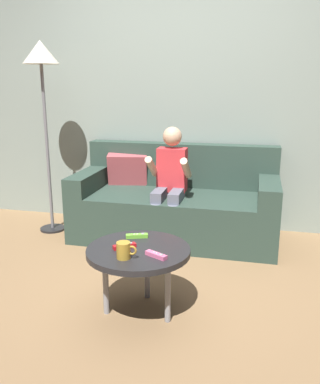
{
  "coord_description": "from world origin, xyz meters",
  "views": [
    {
      "loc": [
        0.72,
        -2.33,
        1.38
      ],
      "look_at": [
        0.04,
        0.56,
        0.6
      ],
      "focal_mm": 38.42,
      "sensor_mm": 36.0,
      "label": 1
    }
  ],
  "objects_px": {
    "game_remote_red_center": "(125,246)",
    "coffee_mug": "(124,250)",
    "person_seated_on_couch": "(170,180)",
    "game_remote_pink_near_edge": "(156,255)",
    "floor_lamp": "(41,68)",
    "game_remote_lime_far_corner": "(137,236)",
    "coffee_table": "(139,254)",
    "couch": "(175,205)"
  },
  "relations": [
    {
      "from": "game_remote_red_center",
      "to": "coffee_mug",
      "type": "distance_m",
      "value": 0.15
    },
    {
      "from": "person_seated_on_couch",
      "to": "coffee_mug",
      "type": "distance_m",
      "value": 1.34
    },
    {
      "from": "game_remote_pink_near_edge",
      "to": "floor_lamp",
      "type": "bearing_deg",
      "value": 135.67
    },
    {
      "from": "game_remote_red_center",
      "to": "floor_lamp",
      "type": "distance_m",
      "value": 2.02
    },
    {
      "from": "game_remote_lime_far_corner",
      "to": "floor_lamp",
      "type": "relative_size",
      "value": 0.08
    },
    {
      "from": "coffee_table",
      "to": "game_remote_red_center",
      "type": "distance_m",
      "value": 0.1
    },
    {
      "from": "game_remote_red_center",
      "to": "floor_lamp",
      "type": "xyz_separation_m",
      "value": [
        -1.16,
        1.26,
        1.08
      ]
    },
    {
      "from": "couch",
      "to": "person_seated_on_couch",
      "type": "height_order",
      "value": "person_seated_on_couch"
    },
    {
      "from": "game_remote_pink_near_edge",
      "to": "game_remote_red_center",
      "type": "height_order",
      "value": "same"
    },
    {
      "from": "couch",
      "to": "floor_lamp",
      "type": "relative_size",
      "value": 1.04
    },
    {
      "from": "couch",
      "to": "coffee_mug",
      "type": "relative_size",
      "value": 15.4
    },
    {
      "from": "coffee_table",
      "to": "game_remote_lime_far_corner",
      "type": "xyz_separation_m",
      "value": [
        -0.06,
        0.16,
        0.05
      ]
    },
    {
      "from": "person_seated_on_couch",
      "to": "game_remote_pink_near_edge",
      "type": "xyz_separation_m",
      "value": [
        0.19,
        -1.28,
        -0.14
      ]
    },
    {
      "from": "coffee_mug",
      "to": "floor_lamp",
      "type": "height_order",
      "value": "floor_lamp"
    },
    {
      "from": "couch",
      "to": "game_remote_red_center",
      "type": "bearing_deg",
      "value": -91.31
    },
    {
      "from": "floor_lamp",
      "to": "game_remote_red_center",
      "type": "bearing_deg",
      "value": -47.37
    },
    {
      "from": "game_remote_pink_near_edge",
      "to": "floor_lamp",
      "type": "height_order",
      "value": "floor_lamp"
    },
    {
      "from": "game_remote_lime_far_corner",
      "to": "floor_lamp",
      "type": "xyz_separation_m",
      "value": [
        -1.18,
        1.08,
        1.08
      ]
    },
    {
      "from": "person_seated_on_couch",
      "to": "coffee_table",
      "type": "xyz_separation_m",
      "value": [
        0.06,
        -1.18,
        -0.19
      ]
    },
    {
      "from": "person_seated_on_couch",
      "to": "floor_lamp",
      "type": "distance_m",
      "value": 1.51
    },
    {
      "from": "coffee_mug",
      "to": "game_remote_lime_far_corner",
      "type": "bearing_deg",
      "value": 93.64
    },
    {
      "from": "person_seated_on_couch",
      "to": "game_remote_red_center",
      "type": "distance_m",
      "value": 1.2
    },
    {
      "from": "game_remote_pink_near_edge",
      "to": "game_remote_lime_far_corner",
      "type": "bearing_deg",
      "value": 125.97
    },
    {
      "from": "game_remote_lime_far_corner",
      "to": "coffee_mug",
      "type": "bearing_deg",
      "value": -86.36
    },
    {
      "from": "game_remote_pink_near_edge",
      "to": "game_remote_red_center",
      "type": "relative_size",
      "value": 1.06
    },
    {
      "from": "couch",
      "to": "coffee_table",
      "type": "distance_m",
      "value": 1.37
    },
    {
      "from": "game_remote_lime_far_corner",
      "to": "coffee_table",
      "type": "bearing_deg",
      "value": -70.4
    },
    {
      "from": "game_remote_red_center",
      "to": "coffee_table",
      "type": "bearing_deg",
      "value": 12.19
    },
    {
      "from": "coffee_table",
      "to": "game_remote_lime_far_corner",
      "type": "bearing_deg",
      "value": 109.6
    },
    {
      "from": "couch",
      "to": "floor_lamp",
      "type": "height_order",
      "value": "floor_lamp"
    },
    {
      "from": "coffee_table",
      "to": "game_remote_lime_far_corner",
      "type": "distance_m",
      "value": 0.18
    },
    {
      "from": "coffee_table",
      "to": "person_seated_on_couch",
      "type": "bearing_deg",
      "value": 92.92
    },
    {
      "from": "coffee_table",
      "to": "game_remote_pink_near_edge",
      "type": "distance_m",
      "value": 0.18
    },
    {
      "from": "floor_lamp",
      "to": "game_remote_pink_near_edge",
      "type": "bearing_deg",
      "value": -44.33
    },
    {
      "from": "coffee_table",
      "to": "coffee_mug",
      "type": "height_order",
      "value": "coffee_mug"
    },
    {
      "from": "coffee_table",
      "to": "game_remote_red_center",
      "type": "relative_size",
      "value": 4.71
    },
    {
      "from": "couch",
      "to": "floor_lamp",
      "type": "bearing_deg",
      "value": -174.22
    },
    {
      "from": "couch",
      "to": "game_remote_pink_near_edge",
      "type": "xyz_separation_m",
      "value": [
        0.18,
        -1.46,
        0.14
      ]
    },
    {
      "from": "game_remote_red_center",
      "to": "game_remote_lime_far_corner",
      "type": "distance_m",
      "value": 0.18
    },
    {
      "from": "person_seated_on_couch",
      "to": "coffee_table",
      "type": "height_order",
      "value": "person_seated_on_couch"
    },
    {
      "from": "coffee_table",
      "to": "game_remote_red_center",
      "type": "bearing_deg",
      "value": -167.81
    },
    {
      "from": "coffee_mug",
      "to": "person_seated_on_couch",
      "type": "bearing_deg",
      "value": 90.95
    }
  ]
}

